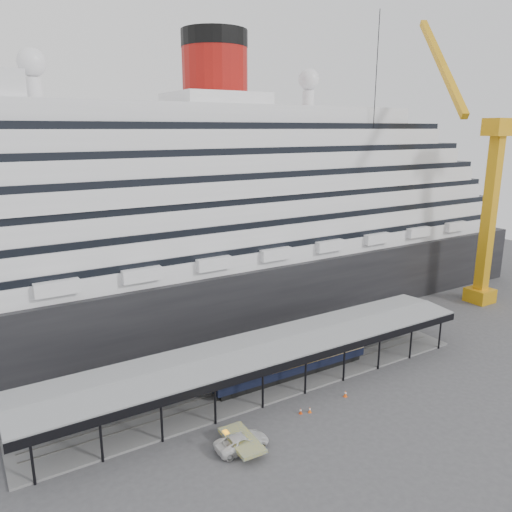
# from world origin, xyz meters

# --- Properties ---
(ground) EXTENTS (200.00, 200.00, 0.00)m
(ground) POSITION_xyz_m (0.00, 0.00, 0.00)
(ground) COLOR #3E3E41
(ground) RESTS_ON ground
(cruise_ship) EXTENTS (130.00, 30.00, 43.90)m
(cruise_ship) POSITION_xyz_m (0.05, 32.00, 18.35)
(cruise_ship) COLOR black
(cruise_ship) RESTS_ON ground
(platform_canopy) EXTENTS (56.00, 9.18, 5.30)m
(platform_canopy) POSITION_xyz_m (0.00, 5.00, 2.36)
(platform_canopy) COLOR slate
(platform_canopy) RESTS_ON ground
(crane_yellow) EXTENTS (23.83, 18.78, 47.60)m
(crane_yellow) POSITION_xyz_m (47.06, 10.54, 19.96)
(crane_yellow) COLOR orange
(crane_yellow) RESTS_ON ground
(port_truck) EXTENTS (5.34, 2.59, 1.46)m
(port_truck) POSITION_xyz_m (-8.42, -4.13, 0.73)
(port_truck) COLOR silver
(port_truck) RESTS_ON ground
(pullman_carriage) EXTENTS (21.28, 3.03, 20.86)m
(pullman_carriage) POSITION_xyz_m (3.77, 5.00, 2.54)
(pullman_carriage) COLOR black
(pullman_carriage) RESTS_ON ground
(traffic_cone_left) EXTENTS (0.44, 0.44, 0.67)m
(traffic_cone_left) POSITION_xyz_m (0.91, -2.54, 0.33)
(traffic_cone_left) COLOR #F85C0D
(traffic_cone_left) RESTS_ON ground
(traffic_cone_mid) EXTENTS (0.37, 0.37, 0.68)m
(traffic_cone_mid) POSITION_xyz_m (-0.07, -2.23, 0.34)
(traffic_cone_mid) COLOR #D43E0B
(traffic_cone_mid) RESTS_ON ground
(traffic_cone_right) EXTENTS (0.42, 0.42, 0.77)m
(traffic_cone_right) POSITION_xyz_m (6.36, -2.08, 0.38)
(traffic_cone_right) COLOR #F3520D
(traffic_cone_right) RESTS_ON ground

